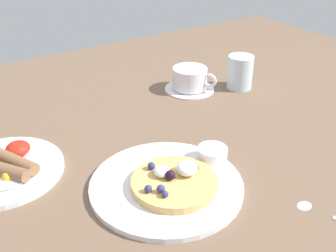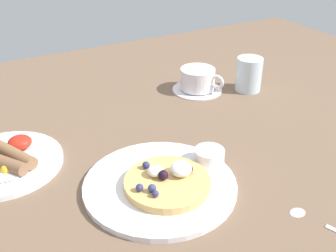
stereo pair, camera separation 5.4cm
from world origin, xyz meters
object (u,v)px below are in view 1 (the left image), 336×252
syrup_ramekin (212,154)px  water_glass (240,72)px  coffee_cup (190,78)px  pancake_plate (166,185)px  coffee_saucer (189,88)px  teaspoon (326,213)px  breakfast_plate (2,170)px

syrup_ramekin → water_glass: 37.14cm
coffee_cup → water_glass: 13.12cm
pancake_plate → water_glass: 46.80cm
syrup_ramekin → coffee_saucer: bearing=61.3°
water_glass → pancake_plate: bearing=-147.2°
pancake_plate → teaspoon: 26.40cm
pancake_plate → coffee_saucer: 41.69cm
syrup_ramekin → coffee_saucer: (16.50, 30.15, -2.09)cm
breakfast_plate → water_glass: (62.07, 5.17, 3.83)cm
coffee_saucer → syrup_ramekin: bearing=-118.7°
coffee_cup → water_glass: water_glass is taller
syrup_ramekin → water_glass: bearing=40.5°
pancake_plate → water_glass: water_glass is taller
coffee_saucer → water_glass: water_glass is taller
water_glass → teaspoon: bearing=-115.7°
syrup_ramekin → breakfast_plate: bearing=150.8°
water_glass → coffee_saucer: bearing=152.6°
teaspoon → pancake_plate: bearing=131.7°
syrup_ramekin → breakfast_plate: size_ratio=0.25×
breakfast_plate → syrup_ramekin: bearing=-29.2°
breakfast_plate → teaspoon: breakfast_plate is taller
syrup_ramekin → breakfast_plate: 38.82cm
pancake_plate → coffee_cup: (27.57, 31.22, 2.86)cm
pancake_plate → coffee_saucer: size_ratio=2.07×
teaspoon → coffee_saucer: bearing=79.0°
breakfast_plate → water_glass: bearing=4.8°
coffee_cup → teaspoon: bearing=-101.1°
breakfast_plate → coffee_saucer: 51.60cm
breakfast_plate → coffee_saucer: breakfast_plate is taller
teaspoon → coffee_cup: bearing=78.9°
breakfast_plate → teaspoon: (40.41, -39.80, -0.28)cm
coffee_saucer → coffee_cup: size_ratio=1.17×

